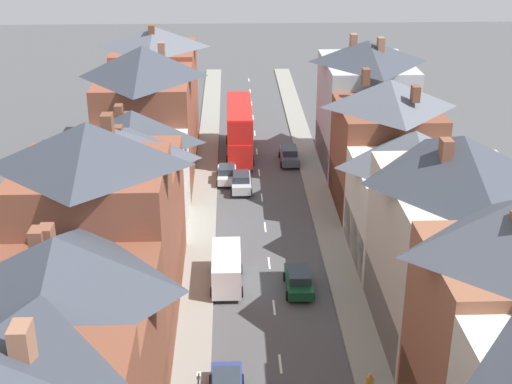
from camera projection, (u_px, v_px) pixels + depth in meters
name	position (u px, v px, depth m)	size (l,w,h in m)	color
pavement_left	(203.00, 217.00, 59.35)	(2.20, 104.00, 0.14)	gray
pavement_right	(325.00, 215.00, 59.70)	(2.20, 104.00, 0.14)	gray
centre_line_dashes	(265.00, 227.00, 57.71)	(0.14, 97.80, 0.01)	silver
terrace_row_left	(109.00, 227.00, 43.56)	(8.00, 73.05, 14.27)	brown
terrace_row_right	(453.00, 249.00, 41.41)	(8.00, 68.17, 13.14)	#ADB2B7
double_decker_bus_lead	(239.00, 129.00, 72.23)	(2.74, 10.80, 5.30)	red
car_near_blue	(241.00, 182.00, 64.42)	(1.90, 4.21, 1.70)	#B7BABF
car_near_silver	(289.00, 155.00, 70.91)	(1.90, 4.60, 1.68)	#4C515B
car_parked_left_a	(227.00, 174.00, 66.27)	(1.90, 3.89, 1.61)	silver
car_mid_black	(299.00, 280.00, 48.39)	(1.90, 4.09, 1.57)	#144728
delivery_van	(227.00, 268.00, 48.85)	(2.20, 5.20, 2.41)	white
pedestrian_mid_left	(370.00, 384.00, 37.88)	(0.36, 0.22, 1.61)	gray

